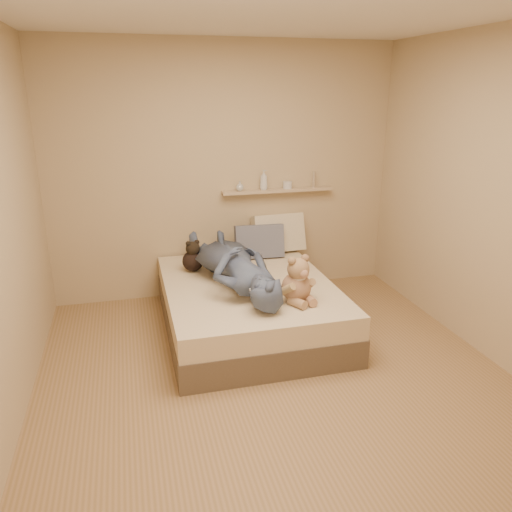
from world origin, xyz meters
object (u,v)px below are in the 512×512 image
object	(u,v)px
pillow_grey	(259,241)
wall_shelf	(278,190)
teddy_bear	(298,283)
game_console	(261,291)
bed	(248,306)
pillow_cream	(278,233)
person	(234,264)
dark_plush	(193,258)

from	to	relation	value
pillow_grey	wall_shelf	bearing A→B (deg)	39.96
teddy_bear	wall_shelf	world-z (taller)	wall_shelf
wall_shelf	game_console	bearing A→B (deg)	-111.65
bed	pillow_cream	bearing A→B (deg)	56.98
pillow_grey	wall_shelf	distance (m)	0.59
bed	teddy_bear	distance (m)	0.71
pillow_cream	pillow_grey	bearing A→B (deg)	-150.83
teddy_bear	person	xyz separation A→B (m)	(-0.42, 0.52, 0.02)
game_console	person	world-z (taller)	person
teddy_bear	pillow_grey	bearing A→B (deg)	90.17
person	wall_shelf	world-z (taller)	wall_shelf
game_console	wall_shelf	distance (m)	1.67
wall_shelf	pillow_grey	bearing A→B (deg)	-140.04
teddy_bear	person	size ratio (longest dim) A/B	0.26
wall_shelf	teddy_bear	bearing A→B (deg)	-100.30
dark_plush	wall_shelf	world-z (taller)	wall_shelf
pillow_grey	dark_plush	bearing A→B (deg)	-160.97
pillow_cream	pillow_grey	size ratio (longest dim) A/B	1.10
game_console	dark_plush	size ratio (longest dim) A/B	0.60
bed	wall_shelf	bearing A→B (deg)	58.82
dark_plush	person	world-z (taller)	person
teddy_bear	pillow_cream	bearing A→B (deg)	79.54
pillow_cream	wall_shelf	size ratio (longest dim) A/B	0.46
game_console	person	size ratio (longest dim) A/B	0.12
bed	pillow_grey	bearing A→B (deg)	67.30
pillow_grey	game_console	bearing A→B (deg)	-104.49
pillow_cream	person	size ratio (longest dim) A/B	0.35
game_console	pillow_cream	world-z (taller)	pillow_cream
person	wall_shelf	distance (m)	1.22
dark_plush	pillow_cream	distance (m)	1.06
pillow_grey	person	size ratio (longest dim) A/B	0.32
teddy_bear	pillow_grey	xyz separation A→B (m)	(-0.00, 1.20, 0.00)
teddy_bear	person	bearing A→B (deg)	129.26
game_console	pillow_cream	xyz separation A→B (m)	(0.58, 1.40, 0.05)
bed	teddy_bear	bearing A→B (deg)	-60.14
game_console	dark_plush	bearing A→B (deg)	111.73
pillow_cream	wall_shelf	xyz separation A→B (m)	(0.01, 0.08, 0.45)
pillow_cream	person	distance (m)	1.06
bed	person	world-z (taller)	person
game_console	dark_plush	world-z (taller)	dark_plush
dark_plush	person	xyz separation A→B (m)	(0.31, -0.43, 0.06)
person	wall_shelf	xyz separation A→B (m)	(0.68, 0.90, 0.46)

